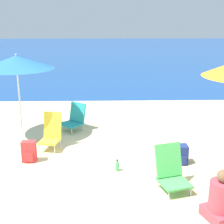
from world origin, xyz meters
TOP-DOWN VIEW (x-y plane):
  - ground_plane at (0.00, 0.00)m, footprint 60.00×60.00m
  - sea_water at (0.00, 25.69)m, footprint 60.00×40.00m
  - beach_umbrella_blue at (-1.93, 2.11)m, footprint 1.73×1.73m
  - beach_chair_yellow at (-1.10, 1.44)m, footprint 0.50×0.57m
  - beach_chair_green at (1.21, -0.37)m, footprint 0.61×0.69m
  - beach_chair_teal at (-0.69, 2.63)m, footprint 0.74×0.74m
  - person_seated_near at (1.73, -1.27)m, footprint 0.51×0.55m
  - backpack_red at (-1.45, 0.74)m, footprint 0.28×0.20m
  - backpack_navy at (1.60, 0.58)m, footprint 0.27×0.27m
  - water_bottle at (0.32, 0.28)m, footprint 0.08×0.08m

SIDE VIEW (x-z plane):
  - ground_plane at x=0.00m, z-range 0.00..0.00m
  - sea_water at x=0.00m, z-range 0.00..0.01m
  - water_bottle at x=0.32m, z-range -0.03..0.21m
  - backpack_navy at x=1.60m, z-range 0.00..0.38m
  - backpack_red at x=-1.45m, z-range 0.00..0.43m
  - person_seated_near at x=1.73m, z-range -0.08..0.70m
  - beach_chair_teal at x=-0.69m, z-range -0.03..0.68m
  - beach_chair_green at x=1.21m, z-range -0.05..0.70m
  - beach_chair_yellow at x=-1.10m, z-range -0.03..0.78m
  - beach_umbrella_blue at x=-1.93m, z-range 0.82..2.86m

